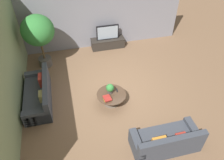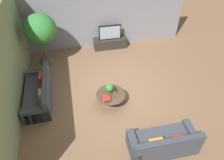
# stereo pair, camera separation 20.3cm
# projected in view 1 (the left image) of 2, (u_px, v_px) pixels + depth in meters

# --- Properties ---
(ground_plane) EXTENTS (24.00, 24.00, 0.00)m
(ground_plane) POSITION_uv_depth(u_px,v_px,m) (117.00, 92.00, 7.84)
(ground_plane) COLOR brown
(back_wall_stone) EXTENTS (7.40, 0.12, 3.00)m
(back_wall_stone) POSITION_uv_depth(u_px,v_px,m) (97.00, 14.00, 9.22)
(back_wall_stone) COLOR gray
(back_wall_stone) RESTS_ON ground
(side_wall_left) EXTENTS (0.12, 7.40, 3.00)m
(side_wall_left) POSITION_uv_depth(u_px,v_px,m) (8.00, 70.00, 6.40)
(side_wall_left) COLOR gray
(side_wall_left) RESTS_ON ground
(media_console) EXTENTS (1.50, 0.50, 0.44)m
(media_console) POSITION_uv_depth(u_px,v_px,m) (108.00, 43.00, 9.89)
(media_console) COLOR #2D2823
(media_console) RESTS_ON ground
(television) EXTENTS (0.98, 0.13, 0.65)m
(television) POSITION_uv_depth(u_px,v_px,m) (108.00, 32.00, 9.53)
(television) COLOR black
(television) RESTS_ON media_console
(coffee_table) EXTENTS (0.98, 0.98, 0.41)m
(coffee_table) POSITION_uv_depth(u_px,v_px,m) (111.00, 97.00, 7.27)
(coffee_table) COLOR #756656
(coffee_table) RESTS_ON ground
(couch_by_wall) EXTENTS (0.84, 2.10, 0.84)m
(couch_by_wall) POSITION_uv_depth(u_px,v_px,m) (39.00, 95.00, 7.33)
(couch_by_wall) COLOR #3D424C
(couch_by_wall) RESTS_ON ground
(couch_near_entry) EXTENTS (1.86, 0.84, 0.84)m
(couch_near_entry) POSITION_uv_depth(u_px,v_px,m) (166.00, 141.00, 5.99)
(couch_near_entry) COLOR #3D424C
(couch_near_entry) RESTS_ON ground
(potted_palm_tall) EXTENTS (1.21, 1.21, 2.17)m
(potted_palm_tall) POSITION_uv_depth(u_px,v_px,m) (38.00, 32.00, 8.03)
(potted_palm_tall) COLOR #514C47
(potted_palm_tall) RESTS_ON ground
(potted_plant_tabletop) EXTENTS (0.27, 0.27, 0.35)m
(potted_plant_tabletop) POSITION_uv_depth(u_px,v_px,m) (110.00, 88.00, 7.12)
(potted_plant_tabletop) COLOR #514C47
(potted_plant_tabletop) RESTS_ON coffee_table
(book_stack) EXTENTS (0.27, 0.31, 0.08)m
(book_stack) POSITION_uv_depth(u_px,v_px,m) (107.00, 98.00, 6.99)
(book_stack) COLOR gold
(book_stack) RESTS_ON coffee_table
(remote_black) EXTENTS (0.05, 0.16, 0.02)m
(remote_black) POSITION_uv_depth(u_px,v_px,m) (117.00, 90.00, 7.31)
(remote_black) COLOR black
(remote_black) RESTS_ON coffee_table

